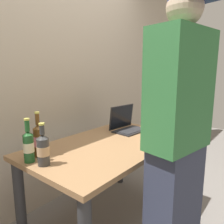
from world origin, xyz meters
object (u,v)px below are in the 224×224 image
object	(u,v)px
beer_bottle_amber	(29,146)
coffee_mug	(154,131)
beer_bottle_green	(39,140)
person_figure	(177,144)
beer_bottle_dark	(43,149)
laptop	(127,125)

from	to	relation	value
beer_bottle_amber	coffee_mug	bearing A→B (deg)	-21.06
beer_bottle_green	person_figure	bearing A→B (deg)	-65.09
beer_bottle_green	beer_bottle_amber	bearing A→B (deg)	-160.98
beer_bottle_amber	coffee_mug	size ratio (longest dim) A/B	2.32
beer_bottle_green	beer_bottle_dark	bearing A→B (deg)	-113.40
coffee_mug	person_figure	bearing A→B (deg)	-140.87
beer_bottle_dark	coffee_mug	xyz separation A→B (m)	(0.94, -0.26, -0.05)
beer_bottle_dark	person_figure	size ratio (longest dim) A/B	0.15
person_figure	coffee_mug	distance (m)	0.65
beer_bottle_amber	person_figure	world-z (taller)	person_figure
person_figure	beer_bottle_dark	bearing A→B (deg)	123.45
beer_bottle_amber	person_figure	distance (m)	0.91
beer_bottle_green	coffee_mug	xyz separation A→B (m)	(0.88, -0.41, -0.06)
person_figure	coffee_mug	size ratio (longest dim) A/B	14.09
beer_bottle_dark	person_figure	distance (m)	0.80
beer_bottle_amber	coffee_mug	distance (m)	1.04
person_figure	laptop	bearing A→B (deg)	53.04
beer_bottle_dark	beer_bottle_amber	distance (m)	0.12
laptop	beer_bottle_green	bearing A→B (deg)	174.42
beer_bottle_dark	person_figure	xyz separation A→B (m)	(0.44, -0.67, 0.06)
person_figure	beer_bottle_amber	bearing A→B (deg)	121.07
beer_bottle_dark	person_figure	bearing A→B (deg)	-56.55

